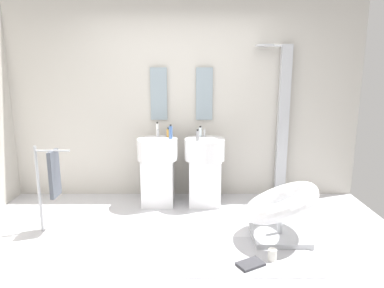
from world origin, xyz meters
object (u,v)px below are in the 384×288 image
object	(u,v)px
pedestal_sink_right	(204,168)
coffee_mug	(271,255)
soap_bottle_amber	(168,133)
soap_bottle_grey	(197,136)
pedestal_sink_left	(157,168)
soap_bottle_clear	(199,132)
soap_bottle_blue	(170,132)
soap_bottle_white	(156,130)
shower_column	(281,119)
lounge_chair	(280,207)
magazine_charcoal	(250,264)
towel_rack	(51,176)

from	to	relation	value
pedestal_sink_right	coffee_mug	xyz separation A→B (m)	(0.57, -1.40, -0.42)
pedestal_sink_right	soap_bottle_amber	size ratio (longest dim) A/B	7.82
soap_bottle_grey	pedestal_sink_left	bearing A→B (deg)	165.65
soap_bottle_clear	soap_bottle_blue	bearing A→B (deg)	-159.81
pedestal_sink_right	soap_bottle_amber	bearing A→B (deg)	164.51
soap_bottle_white	soap_bottle_blue	world-z (taller)	soap_bottle_white
soap_bottle_grey	shower_column	bearing A→B (deg)	19.96
soap_bottle_white	soap_bottle_clear	size ratio (longest dim) A/B	1.34
lounge_chair	coffee_mug	world-z (taller)	lounge_chair
pedestal_sink_left	soap_bottle_grey	bearing A→B (deg)	-14.35
pedestal_sink_left	magazine_charcoal	distance (m)	1.84
shower_column	soap_bottle_grey	size ratio (longest dim) A/B	14.20
soap_bottle_amber	coffee_mug	bearing A→B (deg)	-55.81
soap_bottle_white	magazine_charcoal	bearing A→B (deg)	-59.46
soap_bottle_amber	soap_bottle_clear	bearing A→B (deg)	2.23
towel_rack	soap_bottle_amber	distance (m)	1.53
towel_rack	soap_bottle_amber	xyz separation A→B (m)	(1.18, 0.92, 0.30)
towel_rack	soap_bottle_white	xyz separation A→B (m)	(1.03, 0.96, 0.33)
coffee_mug	soap_bottle_grey	world-z (taller)	soap_bottle_grey
soap_bottle_white	soap_bottle_amber	size ratio (longest dim) A/B	1.55
coffee_mug	soap_bottle_grey	size ratio (longest dim) A/B	0.74
lounge_chair	soap_bottle_white	size ratio (longest dim) A/B	5.28
pedestal_sink_right	shower_column	bearing A→B (deg)	15.13
soap_bottle_grey	soap_bottle_amber	world-z (taller)	soap_bottle_grey
pedestal_sink_left	soap_bottle_blue	xyz separation A→B (m)	(0.17, 0.01, 0.47)
coffee_mug	magazine_charcoal	bearing A→B (deg)	-157.60
towel_rack	soap_bottle_blue	world-z (taller)	soap_bottle_blue
lounge_chair	coffee_mug	xyz separation A→B (m)	(-0.17, -0.44, -0.29)
magazine_charcoal	soap_bottle_clear	distance (m)	1.92
shower_column	soap_bottle_clear	world-z (taller)	shower_column
pedestal_sink_left	soap_bottle_grey	distance (m)	0.69
pedestal_sink_right	magazine_charcoal	size ratio (longest dim) A/B	4.15
lounge_chair	soap_bottle_amber	world-z (taller)	soap_bottle_amber
lounge_chair	coffee_mug	bearing A→B (deg)	-111.58
lounge_chair	soap_bottle_blue	bearing A→B (deg)	140.43
shower_column	soap_bottle_amber	bearing A→B (deg)	-174.27
soap_bottle_blue	soap_bottle_white	bearing A→B (deg)	139.24
shower_column	lounge_chair	world-z (taller)	shower_column
pedestal_sink_right	coffee_mug	world-z (taller)	pedestal_sink_right
pedestal_sink_left	soap_bottle_clear	xyz separation A→B (m)	(0.55, 0.15, 0.45)
towel_rack	magazine_charcoal	xyz separation A→B (m)	(2.01, -0.70, -0.61)
soap_bottle_amber	soap_bottle_clear	xyz separation A→B (m)	(0.41, 0.02, 0.01)
towel_rack	soap_bottle_clear	world-z (taller)	soap_bottle_clear
pedestal_sink_left	lounge_chair	distance (m)	1.67
soap_bottle_amber	soap_bottle_grey	bearing A→B (deg)	-34.81
pedestal_sink_right	magazine_charcoal	bearing A→B (deg)	-76.44
coffee_mug	soap_bottle_blue	distance (m)	1.95
pedestal_sink_right	soap_bottle_white	bearing A→B (deg)	165.04
pedestal_sink_right	shower_column	xyz separation A→B (m)	(1.04, 0.28, 0.59)
lounge_chair	soap_bottle_blue	distance (m)	1.64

